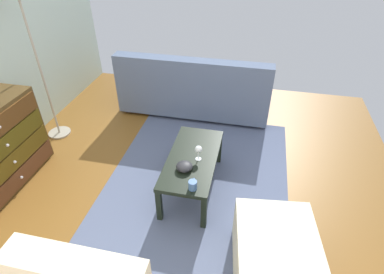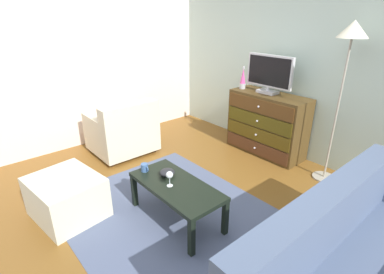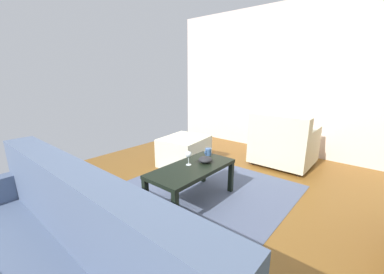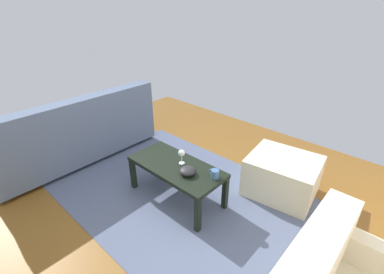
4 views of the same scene
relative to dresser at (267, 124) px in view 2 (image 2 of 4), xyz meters
name	(u,v)px [view 2 (image 2 of 4)]	position (x,y,z in m)	size (l,w,h in m)	color
ground_plane	(182,208)	(0.25, -1.81, -0.47)	(5.23, 4.72, 0.05)	brown
wall_accent_rear	(302,67)	(0.25, 0.31, 0.82)	(5.23, 0.12, 2.54)	#B3CABB
wall_plain_left	(81,62)	(-2.12, -1.81, 0.82)	(0.12, 4.72, 2.54)	beige
area_rug	(179,223)	(0.45, -2.01, -0.44)	(2.60, 1.90, 0.01)	#4F5A76
dresser	(267,124)	(0.00, 0.00, 0.00)	(1.14, 0.49, 0.90)	#4C3618
tv	(269,73)	(-0.06, 0.02, 0.73)	(0.72, 0.18, 0.53)	silver
lava_lamp	(243,79)	(-0.47, -0.04, 0.59)	(0.09, 0.09, 0.33)	#B7B7BC
coffee_table	(176,189)	(0.38, -1.97, -0.09)	(1.01, 0.48, 0.41)	black
wine_glass	(169,175)	(0.36, -2.04, 0.08)	(0.07, 0.07, 0.16)	silver
mug	(145,168)	(-0.04, -2.07, 0.00)	(0.11, 0.08, 0.08)	#3F6398
bowl_decorative	(167,172)	(0.19, -1.94, 0.00)	(0.16, 0.16, 0.07)	#232428
couch_large	(354,273)	(1.95, -1.67, -0.11)	(0.85, 2.07, 0.87)	#332319
armchair	(123,132)	(-1.35, -1.62, -0.12)	(0.80, 0.84, 0.81)	#332319
ottoman	(67,197)	(-0.40, -2.79, -0.23)	(0.70, 0.60, 0.43)	beige
standing_lamp	(350,46)	(0.97, -0.05, 1.17)	(0.32, 0.32, 1.89)	#A59E8C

